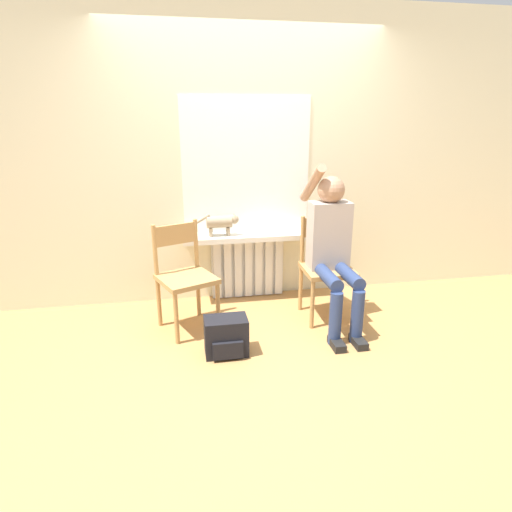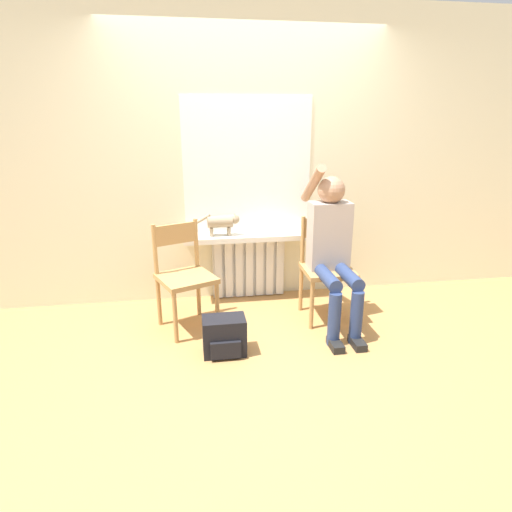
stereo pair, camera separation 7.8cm
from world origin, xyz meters
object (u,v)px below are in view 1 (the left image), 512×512
Objects in this scene: cat at (221,222)px; backpack at (226,336)px; chair_left at (184,275)px; chair_right at (326,266)px; person at (333,244)px.

backpack is (-0.08, -0.97, -0.65)m from cat.
chair_left and chair_right have the same top height.
chair_right is 1.04m from cat.
chair_left is 2.14× the size of cat.
backpack is (-0.95, -0.51, -0.33)m from chair_right.
backpack is at bearing -83.56° from chair_left.
backpack is at bearing -94.62° from cat.
person is (1.23, -0.12, 0.24)m from chair_left.
cat is at bearing 145.93° from person.
cat is at bearing 29.51° from chair_left.
backpack is (0.28, -0.50, -0.33)m from chair_left.
cat is (-0.87, 0.59, 0.08)m from person.
cat is (0.36, 0.47, 0.32)m from chair_left.
backpack is (-0.95, -0.38, -0.57)m from person.
person is 3.27× the size of cat.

